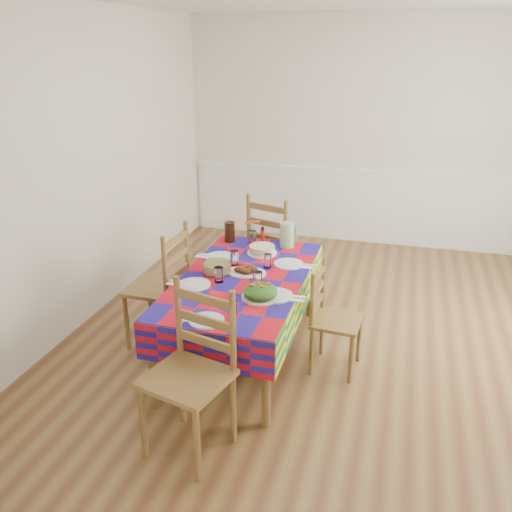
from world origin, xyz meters
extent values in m
cube|color=brown|center=(0.00, 0.00, -0.02)|extent=(4.50, 5.00, 0.04)
cube|color=silver|center=(0.00, 2.52, 1.35)|extent=(4.50, 0.04, 2.70)
cube|color=silver|center=(0.00, -2.52, 1.35)|extent=(4.50, 0.04, 2.70)
cube|color=silver|center=(-2.27, 0.00, 1.35)|extent=(0.04, 5.00, 2.70)
cube|color=white|center=(0.00, 2.47, 0.90)|extent=(4.41, 0.06, 0.04)
cube|color=white|center=(0.00, 2.48, 0.45)|extent=(4.41, 0.03, 0.90)
cylinder|color=brown|center=(-1.09, -1.30, 0.32)|extent=(0.06, 0.06, 0.64)
cylinder|color=brown|center=(-0.30, -1.30, 0.32)|extent=(0.06, 0.06, 0.64)
cylinder|color=brown|center=(-1.09, 0.31, 0.32)|extent=(0.06, 0.06, 0.64)
cylinder|color=brown|center=(-0.30, 0.31, 0.32)|extent=(0.06, 0.06, 0.64)
cube|color=brown|center=(-0.69, -0.49, 0.66)|extent=(0.91, 1.72, 0.04)
cube|color=red|center=(-0.69, -0.49, 0.68)|extent=(0.94, 1.76, 0.01)
cube|color=red|center=(-1.17, -0.49, 0.54)|extent=(0.01, 1.76, 0.27)
cube|color=red|center=(-0.22, -0.49, 0.54)|extent=(0.01, 1.76, 0.27)
cube|color=red|center=(-0.69, -1.37, 0.54)|extent=(0.94, 0.01, 0.27)
cube|color=red|center=(-0.69, 0.39, 0.54)|extent=(0.94, 0.01, 0.27)
cylinder|color=white|center=(-0.71, -1.24, 0.69)|extent=(0.23, 0.23, 0.01)
cylinder|color=white|center=(-0.71, -1.24, 0.70)|extent=(0.16, 0.16, 0.01)
cylinder|color=white|center=(-0.57, -1.14, 0.75)|extent=(0.07, 0.07, 0.11)
cube|color=white|center=(-0.87, -1.24, 0.69)|extent=(0.09, 0.09, 0.01)
cube|color=silver|center=(-0.89, -1.24, 0.70)|extent=(0.01, 0.15, 0.00)
cube|color=silver|center=(-0.85, -1.24, 0.70)|extent=(0.01, 0.17, 0.00)
cylinder|color=white|center=(-1.00, -0.74, 0.70)|extent=(0.25, 0.25, 0.01)
cylinder|color=white|center=(-1.00, -0.74, 0.70)|extent=(0.17, 0.17, 0.01)
cylinder|color=white|center=(-0.84, -0.63, 0.75)|extent=(0.07, 0.07, 0.12)
cube|color=white|center=(-1.17, -0.74, 0.69)|extent=(0.09, 0.09, 0.01)
cube|color=silver|center=(-1.18, -0.74, 0.70)|extent=(0.16, 0.01, 0.00)
cube|color=silver|center=(-1.15, -0.74, 0.70)|extent=(0.18, 0.01, 0.00)
cylinder|color=white|center=(-0.99, -0.17, 0.70)|extent=(0.25, 0.25, 0.01)
cylinder|color=white|center=(-0.99, -0.17, 0.70)|extent=(0.18, 0.18, 0.01)
cylinder|color=white|center=(-0.83, -0.28, 0.75)|extent=(0.07, 0.07, 0.12)
cube|color=white|center=(-1.16, -0.17, 0.69)|extent=(0.09, 0.09, 0.01)
cube|color=silver|center=(-1.18, -0.17, 0.70)|extent=(0.16, 0.01, 0.00)
cube|color=silver|center=(-1.14, -0.17, 0.70)|extent=(0.19, 0.01, 0.00)
cylinder|color=white|center=(-0.37, -0.76, 0.70)|extent=(0.26, 0.26, 0.01)
cylinder|color=white|center=(-0.37, -0.76, 0.70)|extent=(0.18, 0.18, 0.01)
cylinder|color=white|center=(-0.53, -0.65, 0.75)|extent=(0.07, 0.07, 0.12)
cube|color=white|center=(-0.20, -0.76, 0.69)|extent=(0.10, 0.10, 0.01)
cube|color=silver|center=(-0.22, -0.76, 0.70)|extent=(0.16, 0.01, 0.00)
cube|color=silver|center=(-0.18, -0.76, 0.70)|extent=(0.19, 0.01, 0.00)
cylinder|color=white|center=(-0.41, -0.16, 0.70)|extent=(0.24, 0.24, 0.01)
cylinder|color=white|center=(-0.41, -0.16, 0.70)|extent=(0.17, 0.17, 0.01)
cylinder|color=white|center=(-0.56, -0.26, 0.75)|extent=(0.07, 0.07, 0.12)
cube|color=white|center=(-0.25, -0.16, 0.69)|extent=(0.09, 0.09, 0.01)
cube|color=silver|center=(-0.26, -0.16, 0.70)|extent=(0.15, 0.01, 0.00)
cube|color=silver|center=(-0.23, -0.16, 0.70)|extent=(0.18, 0.01, 0.00)
ellipsoid|color=white|center=(-0.69, -0.42, 0.70)|extent=(0.32, 0.23, 0.01)
ellipsoid|color=black|center=(-0.63, -0.42, 0.73)|extent=(0.08, 0.07, 0.05)
ellipsoid|color=black|center=(-0.67, -0.39, 0.73)|extent=(0.08, 0.07, 0.05)
ellipsoid|color=black|center=(-0.73, -0.40, 0.73)|extent=(0.08, 0.07, 0.05)
ellipsoid|color=black|center=(-0.74, -0.44, 0.73)|extent=(0.08, 0.07, 0.05)
ellipsoid|color=black|center=(-0.68, -0.47, 0.73)|extent=(0.08, 0.07, 0.05)
cylinder|color=white|center=(-0.47, -0.81, 0.70)|extent=(0.27, 0.27, 0.01)
ellipsoid|color=#164210|center=(-0.47, -0.81, 0.74)|extent=(0.25, 0.25, 0.11)
cube|color=#D74C12|center=(-0.52, -0.84, 0.79)|extent=(0.03, 0.02, 0.01)
cube|color=#D74C12|center=(-0.49, -0.79, 0.79)|extent=(0.04, 0.04, 0.01)
cube|color=#D74C12|center=(-0.45, -0.84, 0.79)|extent=(0.03, 0.04, 0.01)
cube|color=#D74C12|center=(-0.41, -0.79, 0.79)|extent=(0.04, 0.04, 0.01)
cylinder|color=white|center=(-0.92, -0.47, 0.73)|extent=(0.23, 0.23, 0.08)
cylinder|color=#E2D877|center=(-0.92, -0.47, 0.73)|extent=(0.21, 0.21, 0.07)
cylinder|color=white|center=(-0.68, 0.02, 0.69)|extent=(0.26, 0.26, 0.01)
cylinder|color=#DCC186|center=(-0.68, 0.02, 0.73)|extent=(0.22, 0.22, 0.06)
cube|color=black|center=(-0.59, -0.62, 0.69)|extent=(0.11, 0.26, 0.01)
cube|color=black|center=(-0.54, -0.60, 0.69)|extent=(0.05, 0.27, 0.01)
cylinder|color=white|center=(-0.83, 0.26, 0.75)|extent=(0.07, 0.07, 0.12)
cylinder|color=#377B29|center=(-0.85, 0.26, 0.79)|extent=(0.01, 0.01, 0.16)
ellipsoid|color=#D74C12|center=(-0.88, 0.26, 0.87)|extent=(0.05, 0.05, 0.02)
cylinder|color=#377B29|center=(-0.82, 0.27, 0.79)|extent=(0.01, 0.01, 0.16)
ellipsoid|color=#D74C12|center=(-0.80, 0.28, 0.89)|extent=(0.05, 0.05, 0.02)
cylinder|color=#377B29|center=(-0.83, 0.24, 0.79)|extent=(0.01, 0.01, 0.16)
ellipsoid|color=#D74C12|center=(-0.83, 0.22, 0.90)|extent=(0.05, 0.05, 0.02)
cylinder|color=red|center=(-0.75, 0.28, 0.76)|extent=(0.04, 0.04, 0.15)
cylinder|color=#9CC289|center=(-0.51, 0.25, 0.80)|extent=(0.13, 0.13, 0.22)
cylinder|color=black|center=(-1.04, 0.23, 0.78)|extent=(0.09, 0.09, 0.19)
cube|color=white|center=(-0.68, -1.34, 0.70)|extent=(0.07, 0.02, 0.01)
cylinder|color=brown|center=(-0.94, -1.78, 0.25)|extent=(0.04, 0.04, 0.50)
cylinder|color=brown|center=(-0.55, -1.88, 0.25)|extent=(0.04, 0.04, 0.50)
cylinder|color=brown|center=(-0.84, -1.41, 0.25)|extent=(0.04, 0.04, 0.50)
cylinder|color=brown|center=(-0.45, -1.52, 0.25)|extent=(0.04, 0.04, 0.50)
cube|color=brown|center=(-0.69, -1.65, 0.52)|extent=(0.57, 0.55, 0.03)
cylinder|color=brown|center=(-0.84, -1.40, 0.78)|extent=(0.04, 0.04, 0.56)
cylinder|color=brown|center=(-0.45, -1.50, 0.78)|extent=(0.04, 0.04, 0.56)
cube|color=brown|center=(-0.64, -1.45, 0.67)|extent=(0.39, 0.12, 0.06)
cube|color=brown|center=(-0.64, -1.45, 0.82)|extent=(0.39, 0.12, 0.06)
cube|color=brown|center=(-0.64, -1.45, 0.96)|extent=(0.39, 0.12, 0.06)
cylinder|color=brown|center=(-0.45, 0.78, 0.25)|extent=(0.04, 0.04, 0.50)
cylinder|color=brown|center=(-0.83, 0.90, 0.25)|extent=(0.04, 0.04, 0.50)
cylinder|color=brown|center=(-0.56, 0.42, 0.25)|extent=(0.04, 0.04, 0.50)
cylinder|color=brown|center=(-0.94, 0.54, 0.25)|extent=(0.04, 0.04, 0.50)
cube|color=brown|center=(-0.69, 0.66, 0.52)|extent=(0.58, 0.57, 0.03)
cylinder|color=brown|center=(-0.56, 0.41, 0.78)|extent=(0.04, 0.04, 0.56)
cylinder|color=brown|center=(-0.95, 0.53, 0.78)|extent=(0.04, 0.04, 0.56)
cube|color=brown|center=(-0.76, 0.47, 0.67)|extent=(0.39, 0.14, 0.06)
cube|color=brown|center=(-0.76, 0.47, 0.82)|extent=(0.39, 0.14, 0.06)
cube|color=brown|center=(-0.76, 0.47, 0.96)|extent=(0.39, 0.14, 0.06)
cylinder|color=brown|center=(-1.62, -0.29, 0.25)|extent=(0.04, 0.04, 0.49)
cylinder|color=brown|center=(-1.63, -0.68, 0.25)|extent=(0.04, 0.04, 0.49)
cylinder|color=brown|center=(-1.24, -0.31, 0.25)|extent=(0.04, 0.04, 0.49)
cylinder|color=brown|center=(-1.26, -0.70, 0.25)|extent=(0.04, 0.04, 0.49)
cube|color=brown|center=(-1.44, -0.49, 0.51)|extent=(0.46, 0.48, 0.03)
cylinder|color=brown|center=(-1.23, -0.31, 0.76)|extent=(0.04, 0.04, 0.55)
cylinder|color=brown|center=(-1.25, -0.70, 0.76)|extent=(0.04, 0.04, 0.55)
cube|color=brown|center=(-1.24, -0.50, 0.66)|extent=(0.04, 0.39, 0.05)
cube|color=brown|center=(-1.24, -0.50, 0.80)|extent=(0.04, 0.39, 0.05)
cube|color=brown|center=(-1.24, -0.50, 0.94)|extent=(0.04, 0.39, 0.05)
cylinder|color=brown|center=(0.19, -0.67, 0.20)|extent=(0.03, 0.03, 0.40)
cylinder|color=brown|center=(0.21, -0.35, 0.20)|extent=(0.03, 0.03, 0.40)
cylinder|color=brown|center=(-0.12, -0.64, 0.20)|extent=(0.03, 0.03, 0.40)
cylinder|color=brown|center=(-0.09, -0.32, 0.20)|extent=(0.03, 0.03, 0.40)
cube|color=brown|center=(0.05, -0.49, 0.41)|extent=(0.39, 0.40, 0.03)
cylinder|color=brown|center=(-0.12, -0.64, 0.62)|extent=(0.03, 0.03, 0.44)
cylinder|color=brown|center=(-0.09, -0.32, 0.62)|extent=(0.03, 0.03, 0.44)
cube|color=brown|center=(-0.11, -0.48, 0.53)|extent=(0.05, 0.32, 0.04)
cube|color=brown|center=(-0.11, -0.48, 0.65)|extent=(0.05, 0.32, 0.04)
cube|color=brown|center=(-0.11, -0.48, 0.76)|extent=(0.05, 0.32, 0.04)
camera|label=1|loc=(0.44, -4.15, 2.39)|focal=38.00mm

